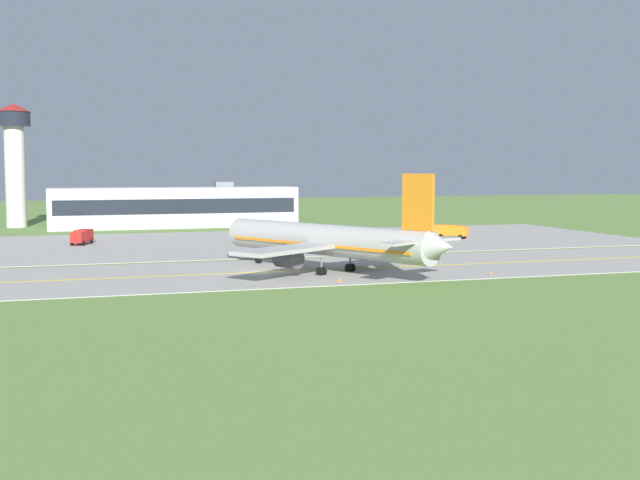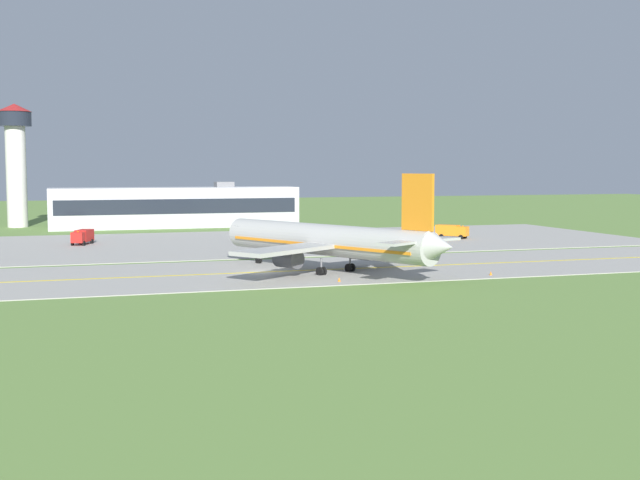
# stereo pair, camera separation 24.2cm
# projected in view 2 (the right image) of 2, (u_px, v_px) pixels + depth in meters

# --- Properties ---
(ground_plane) EXTENTS (500.00, 500.00, 0.00)m
(ground_plane) POSITION_uv_depth(u_px,v_px,m) (263.00, 273.00, 105.20)
(ground_plane) COLOR olive
(taxiway_strip) EXTENTS (240.00, 28.00, 0.10)m
(taxiway_strip) POSITION_uv_depth(u_px,v_px,m) (263.00, 272.00, 105.19)
(taxiway_strip) COLOR #9E9B93
(taxiway_strip) RESTS_ON ground
(apron_pad) EXTENTS (140.00, 52.00, 0.10)m
(apron_pad) POSITION_uv_depth(u_px,v_px,m) (261.00, 242.00, 148.08)
(apron_pad) COLOR #9E9B93
(apron_pad) RESTS_ON ground
(taxiway_centreline) EXTENTS (220.00, 0.60, 0.01)m
(taxiway_centreline) POSITION_uv_depth(u_px,v_px,m) (263.00, 272.00, 105.19)
(taxiway_centreline) COLOR yellow
(taxiway_centreline) RESTS_ON taxiway_strip
(airplane_lead) EXTENTS (30.54, 36.82, 12.70)m
(airplane_lead) POSITION_uv_depth(u_px,v_px,m) (327.00, 241.00, 104.90)
(airplane_lead) COLOR #ADADA8
(airplane_lead) RESTS_ON ground
(service_truck_baggage) EXTENTS (4.11, 6.33, 2.60)m
(service_truck_baggage) POSITION_uv_depth(u_px,v_px,m) (83.00, 236.00, 142.77)
(service_truck_baggage) COLOR red
(service_truck_baggage) RESTS_ON ground
(service_truck_fuel) EXTENTS (5.56, 5.81, 2.60)m
(service_truck_fuel) POSITION_uv_depth(u_px,v_px,m) (452.00, 231.00, 155.12)
(service_truck_fuel) COLOR orange
(service_truck_fuel) RESTS_ON ground
(terminal_building) EXTENTS (54.59, 9.69, 10.12)m
(terminal_building) POSITION_uv_depth(u_px,v_px,m) (176.00, 207.00, 184.54)
(terminal_building) COLOR #B2B2B7
(terminal_building) RESTS_ON ground
(control_tower) EXTENTS (7.60, 7.60, 27.48)m
(control_tower) POSITION_uv_depth(u_px,v_px,m) (16.00, 153.00, 184.00)
(control_tower) COLOR silver
(control_tower) RESTS_ON ground
(traffic_cone_near_edge) EXTENTS (0.44, 0.44, 0.60)m
(traffic_cone_near_edge) POSITION_uv_depth(u_px,v_px,m) (339.00, 280.00, 96.45)
(traffic_cone_near_edge) COLOR orange
(traffic_cone_near_edge) RESTS_ON ground
(traffic_cone_mid_edge) EXTENTS (0.44, 0.44, 0.60)m
(traffic_cone_mid_edge) POSITION_uv_depth(u_px,v_px,m) (491.00, 274.00, 102.12)
(traffic_cone_mid_edge) COLOR orange
(traffic_cone_mid_edge) RESTS_ON ground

